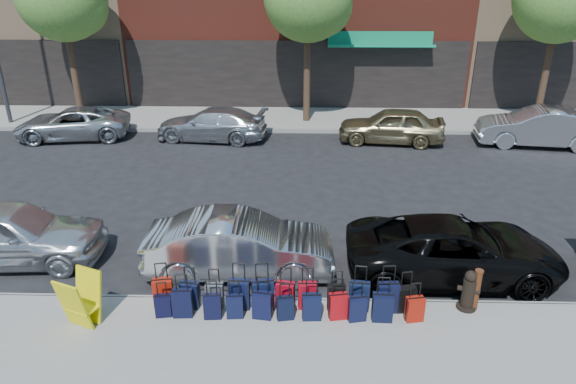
{
  "coord_description": "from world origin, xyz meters",
  "views": [
    {
      "loc": [
        0.29,
        -13.57,
        6.6
      ],
      "look_at": [
        -0.04,
        -1.5,
        1.32
      ],
      "focal_mm": 32.0,
      "sensor_mm": 36.0,
      "label": 1
    }
  ],
  "objects_px": {
    "fire_hydrant": "(469,291)",
    "car_far_2": "(391,125)",
    "suitcase_front_5": "(285,295)",
    "bollard": "(476,289)",
    "car_far_1": "(211,124)",
    "display_rack": "(81,301)",
    "car_far_0": "(72,123)",
    "car_near_1": "(240,245)",
    "car_near_0": "(8,233)",
    "car_near_2": "(454,249)",
    "car_far_3": "(538,127)"
  },
  "relations": [
    {
      "from": "suitcase_front_5",
      "to": "car_near_2",
      "type": "height_order",
      "value": "car_near_2"
    },
    {
      "from": "bollard",
      "to": "car_near_1",
      "type": "relative_size",
      "value": 0.21
    },
    {
      "from": "display_rack",
      "to": "car_far_1",
      "type": "height_order",
      "value": "car_far_1"
    },
    {
      "from": "car_far_0",
      "to": "car_far_1",
      "type": "relative_size",
      "value": 1.01
    },
    {
      "from": "display_rack",
      "to": "car_near_0",
      "type": "relative_size",
      "value": 0.24
    },
    {
      "from": "suitcase_front_5",
      "to": "display_rack",
      "type": "distance_m",
      "value": 4.01
    },
    {
      "from": "car_near_2",
      "to": "car_far_3",
      "type": "distance_m",
      "value": 11.4
    },
    {
      "from": "suitcase_front_5",
      "to": "car_far_0",
      "type": "relative_size",
      "value": 0.2
    },
    {
      "from": "car_near_1",
      "to": "suitcase_front_5",
      "type": "bearing_deg",
      "value": -145.96
    },
    {
      "from": "fire_hydrant",
      "to": "bollard",
      "type": "xyz_separation_m",
      "value": [
        0.14,
        -0.02,
        0.07
      ]
    },
    {
      "from": "fire_hydrant",
      "to": "suitcase_front_5",
      "type": "bearing_deg",
      "value": -157.75
    },
    {
      "from": "car_near_2",
      "to": "car_near_0",
      "type": "bearing_deg",
      "value": 87.82
    },
    {
      "from": "fire_hydrant",
      "to": "car_far_1",
      "type": "height_order",
      "value": "car_far_1"
    },
    {
      "from": "bollard",
      "to": "car_far_1",
      "type": "relative_size",
      "value": 0.2
    },
    {
      "from": "bollard",
      "to": "car_far_1",
      "type": "height_order",
      "value": "car_far_1"
    },
    {
      "from": "car_near_2",
      "to": "car_far_2",
      "type": "height_order",
      "value": "car_far_2"
    },
    {
      "from": "display_rack",
      "to": "car_near_1",
      "type": "bearing_deg",
      "value": 59.73
    },
    {
      "from": "suitcase_front_5",
      "to": "car_far_2",
      "type": "xyz_separation_m",
      "value": [
        3.96,
        11.53,
        0.28
      ]
    },
    {
      "from": "car_near_2",
      "to": "car_far_0",
      "type": "distance_m",
      "value": 16.62
    },
    {
      "from": "display_rack",
      "to": "car_near_0",
      "type": "distance_m",
      "value": 3.77
    },
    {
      "from": "bollard",
      "to": "car_far_3",
      "type": "relative_size",
      "value": 0.2
    },
    {
      "from": "fire_hydrant",
      "to": "car_far_3",
      "type": "height_order",
      "value": "car_far_3"
    },
    {
      "from": "suitcase_front_5",
      "to": "display_rack",
      "type": "height_order",
      "value": "display_rack"
    },
    {
      "from": "suitcase_front_5",
      "to": "display_rack",
      "type": "bearing_deg",
      "value": -159.56
    },
    {
      "from": "car_far_0",
      "to": "car_far_3",
      "type": "relative_size",
      "value": 0.99
    },
    {
      "from": "car_near_2",
      "to": "car_far_3",
      "type": "bearing_deg",
      "value": -31.75
    },
    {
      "from": "fire_hydrant",
      "to": "car_far_2",
      "type": "distance_m",
      "value": 11.48
    },
    {
      "from": "suitcase_front_5",
      "to": "car_far_3",
      "type": "xyz_separation_m",
      "value": [
        9.76,
        11.28,
        0.34
      ]
    },
    {
      "from": "car_near_1",
      "to": "car_near_2",
      "type": "height_order",
      "value": "car_near_1"
    },
    {
      "from": "car_far_1",
      "to": "car_far_3",
      "type": "height_order",
      "value": "car_far_3"
    },
    {
      "from": "bollard",
      "to": "car_near_0",
      "type": "bearing_deg",
      "value": 170.16
    },
    {
      "from": "fire_hydrant",
      "to": "car_far_3",
      "type": "bearing_deg",
      "value": 83.22
    },
    {
      "from": "fire_hydrant",
      "to": "car_far_0",
      "type": "height_order",
      "value": "car_far_0"
    },
    {
      "from": "car_near_1",
      "to": "car_far_2",
      "type": "relative_size",
      "value": 1.03
    },
    {
      "from": "car_far_0",
      "to": "car_near_1",
      "type": "bearing_deg",
      "value": 30.92
    },
    {
      "from": "car_near_1",
      "to": "fire_hydrant",
      "type": "bearing_deg",
      "value": -108.64
    },
    {
      "from": "car_far_1",
      "to": "car_near_1",
      "type": "bearing_deg",
      "value": 20.37
    },
    {
      "from": "display_rack",
      "to": "car_far_1",
      "type": "distance_m",
      "value": 12.38
    },
    {
      "from": "display_rack",
      "to": "car_near_2",
      "type": "distance_m",
      "value": 8.08
    },
    {
      "from": "car_near_0",
      "to": "car_far_0",
      "type": "relative_size",
      "value": 0.97
    },
    {
      "from": "car_near_0",
      "to": "display_rack",
      "type": "bearing_deg",
      "value": -135.81
    },
    {
      "from": "fire_hydrant",
      "to": "car_far_3",
      "type": "xyz_separation_m",
      "value": [
        6.02,
        11.22,
        0.21
      ]
    },
    {
      "from": "display_rack",
      "to": "car_near_1",
      "type": "distance_m",
      "value": 3.59
    },
    {
      "from": "fire_hydrant",
      "to": "car_far_1",
      "type": "relative_size",
      "value": 0.19
    },
    {
      "from": "suitcase_front_5",
      "to": "car_near_1",
      "type": "height_order",
      "value": "car_near_1"
    },
    {
      "from": "fire_hydrant",
      "to": "car_near_2",
      "type": "xyz_separation_m",
      "value": [
        0.09,
        1.49,
        0.12
      ]
    },
    {
      "from": "bollard",
      "to": "car_far_1",
      "type": "distance_m",
      "value": 13.79
    },
    {
      "from": "car_far_2",
      "to": "suitcase_front_5",
      "type": "bearing_deg",
      "value": -12.28
    },
    {
      "from": "car_near_0",
      "to": "car_far_2",
      "type": "height_order",
      "value": "car_near_0"
    },
    {
      "from": "suitcase_front_5",
      "to": "fire_hydrant",
      "type": "xyz_separation_m",
      "value": [
        3.74,
        0.05,
        0.12
      ]
    }
  ]
}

